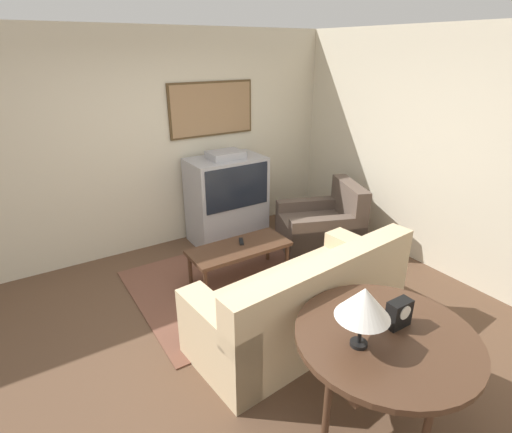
# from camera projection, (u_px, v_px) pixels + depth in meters

# --- Properties ---
(ground_plane) EXTENTS (12.00, 12.00, 0.00)m
(ground_plane) POSITION_uv_depth(u_px,v_px,m) (233.00, 330.00, 3.77)
(ground_plane) COLOR brown
(wall_back) EXTENTS (12.00, 0.10, 2.70)m
(wall_back) POSITION_uv_depth(u_px,v_px,m) (147.00, 145.00, 4.90)
(wall_back) COLOR beige
(wall_back) RESTS_ON ground_plane
(wall_right) EXTENTS (0.06, 12.00, 2.70)m
(wall_right) POSITION_uv_depth(u_px,v_px,m) (432.00, 153.00, 4.54)
(wall_right) COLOR beige
(wall_right) RESTS_ON ground_plane
(area_rug) EXTENTS (2.31, 1.82, 0.01)m
(area_rug) POSITION_uv_depth(u_px,v_px,m) (241.00, 280.00, 4.57)
(area_rug) COLOR brown
(area_rug) RESTS_ON ground_plane
(tv) EXTENTS (0.99, 0.61, 1.24)m
(tv) POSITION_uv_depth(u_px,v_px,m) (227.00, 199.00, 5.34)
(tv) COLOR #9E9EA3
(tv) RESTS_ON ground_plane
(couch) EXTENTS (2.08, 1.04, 0.91)m
(couch) POSITION_uv_depth(u_px,v_px,m) (303.00, 304.00, 3.59)
(couch) COLOR #CCB289
(couch) RESTS_ON ground_plane
(armchair) EXTENTS (1.20, 1.12, 0.87)m
(armchair) POSITION_uv_depth(u_px,v_px,m) (322.00, 228.00, 5.22)
(armchair) COLOR brown
(armchair) RESTS_ON ground_plane
(coffee_table) EXTENTS (1.14, 0.49, 0.42)m
(coffee_table) POSITION_uv_depth(u_px,v_px,m) (239.00, 250.00, 4.45)
(coffee_table) COLOR #472D1E
(coffee_table) RESTS_ON ground_plane
(console_table) EXTENTS (1.20, 1.20, 0.74)m
(console_table) POSITION_uv_depth(u_px,v_px,m) (386.00, 342.00, 2.62)
(console_table) COLOR #472D1E
(console_table) RESTS_ON ground_plane
(table_lamp) EXTENTS (0.34, 0.34, 0.42)m
(table_lamp) POSITION_uv_depth(u_px,v_px,m) (364.00, 303.00, 2.38)
(table_lamp) COLOR black
(table_lamp) RESTS_ON console_table
(mantel_clock) EXTENTS (0.17, 0.10, 0.19)m
(mantel_clock) POSITION_uv_depth(u_px,v_px,m) (399.00, 313.00, 2.64)
(mantel_clock) COLOR black
(mantel_clock) RESTS_ON console_table
(remote) EXTENTS (0.11, 0.16, 0.02)m
(remote) POSITION_uv_depth(u_px,v_px,m) (241.00, 241.00, 4.52)
(remote) COLOR black
(remote) RESTS_ON coffee_table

